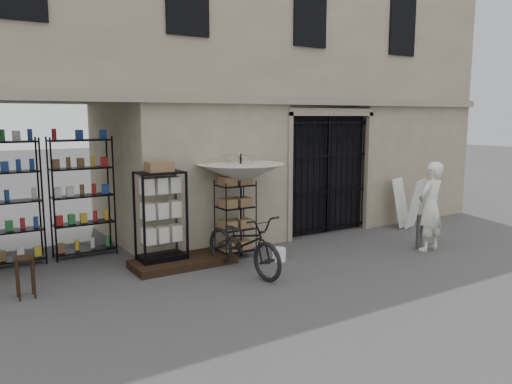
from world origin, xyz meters
TOP-DOWN VIEW (x-y plane):
  - ground at (0.00, 0.00)m, footprint 80.00×80.00m
  - main_building at (0.00, 4.00)m, footprint 14.00×4.00m
  - shop_recess at (-4.50, 2.80)m, footprint 3.00×1.70m
  - shop_shelving at (-4.55, 3.30)m, footprint 2.70×0.50m
  - iron_gate at (1.75, 2.28)m, footprint 2.50×0.21m
  - step_platform at (-2.40, 1.55)m, footprint 2.00×0.90m
  - display_cabinet at (-2.78, 1.69)m, footprint 0.99×0.79m
  - wire_rack at (-1.22, 1.53)m, footprint 0.76×0.58m
  - market_umbrella at (-1.09, 1.52)m, footprint 2.05×2.07m
  - white_bucket at (-0.63, 0.80)m, footprint 0.33×0.33m
  - bicycle at (-1.61, 0.56)m, footprint 0.88×1.21m
  - wooden_stool at (-5.27, 1.27)m, footprint 0.35×0.35m
  - steel_bollard at (2.56, -0.06)m, footprint 0.17×0.17m
  - shopkeeper at (2.62, -0.26)m, footprint 0.96×2.02m
  - easel_sign at (3.94, 1.48)m, footprint 0.79×0.85m

SIDE VIEW (x-z plane):
  - ground at x=0.00m, z-range 0.00..0.00m
  - bicycle at x=-1.61m, z-range -1.07..1.07m
  - shopkeeper at x=2.62m, z-range -0.23..0.23m
  - step_platform at x=-2.40m, z-range 0.00..0.15m
  - white_bucket at x=-0.63m, z-range 0.00..0.26m
  - wooden_stool at x=-5.27m, z-range 0.02..0.70m
  - steel_bollard at x=2.56m, z-range 0.00..0.76m
  - easel_sign at x=3.94m, z-range 0.02..1.29m
  - wire_rack at x=-1.22m, z-range -0.02..1.59m
  - display_cabinet at x=-2.78m, z-range -0.01..1.85m
  - shop_shelving at x=-4.55m, z-range 0.00..2.50m
  - iron_gate at x=1.75m, z-range 0.00..3.00m
  - shop_recess at x=-4.50m, z-range 0.00..3.00m
  - market_umbrella at x=-1.09m, z-range 0.56..3.14m
  - main_building at x=0.00m, z-range 0.00..9.00m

